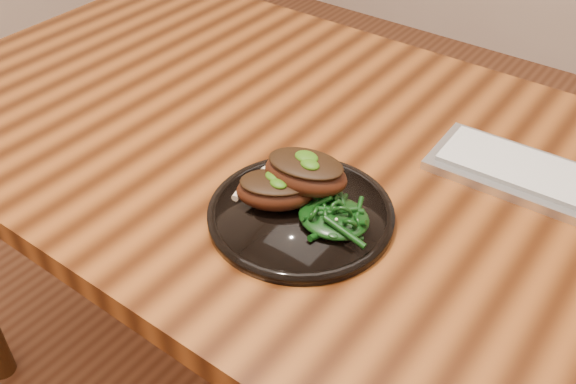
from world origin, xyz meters
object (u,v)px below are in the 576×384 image
Objects in this scene: desk at (352,205)px; lamb_chop_front at (275,190)px; plate at (301,214)px; greens_heap at (334,214)px.

lamb_chop_front reaches higher than desk.
plate reaches higher than desk.
desk is 0.19m from greens_heap.
desk is 6.39× the size of plate.
greens_heap is (0.05, 0.00, 0.02)m from plate.
desk is 12.87× the size of lamb_chop_front.
lamb_chop_front is 0.09m from greens_heap.
lamb_chop_front is (-0.04, -0.01, 0.03)m from plate.
lamb_chop_front is 1.30× the size of greens_heap.
greens_heap reaches higher than plate.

